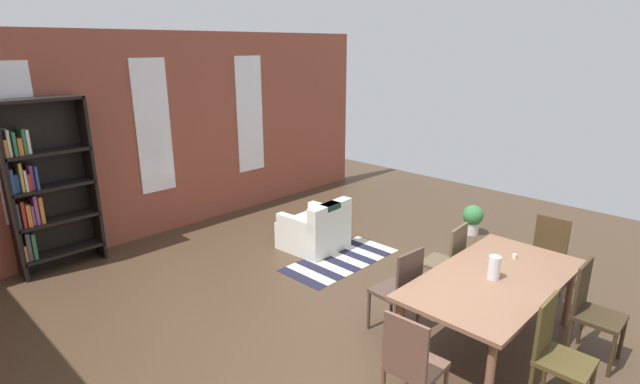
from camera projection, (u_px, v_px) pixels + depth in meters
ground_plane at (397, 353)px, 4.70m from camera, size 11.82×11.82×0.00m
back_wall_brick at (152, 136)px, 7.32m from camera, size 8.77×0.12×3.08m
window_pane_0 at (17, 144)px, 5.99m from camera, size 0.55×0.02×2.00m
window_pane_1 at (153, 127)px, 7.23m from camera, size 0.55×0.02×2.00m
window_pane_2 at (250, 115)px, 8.47m from camera, size 0.55×0.02×2.00m
dining_table at (494, 284)px, 4.65m from camera, size 2.05×1.06×0.74m
vase_on_table at (494, 268)px, 4.57m from camera, size 0.11×0.11×0.23m
tealight_candle_0 at (515, 256)px, 5.04m from camera, size 0.04×0.04×0.05m
dining_chair_far_left at (400, 288)px, 4.89m from camera, size 0.43×0.43×0.95m
dining_chair_near_right at (592, 309)px, 4.51m from camera, size 0.41×0.41×0.95m
dining_chair_head_left at (411, 363)px, 3.74m from camera, size 0.42×0.42×0.95m
dining_chair_far_right at (448, 260)px, 5.53m from camera, size 0.43×0.43×0.95m
dining_chair_head_right at (546, 255)px, 5.66m from camera, size 0.41×0.41×0.95m
dining_chair_near_left at (556, 352)px, 3.88m from camera, size 0.41×0.41×0.95m
bookshelf_tall at (44, 187)px, 6.15m from camera, size 1.03×0.31×2.25m
armchair_white at (316, 230)px, 7.04m from camera, size 0.84×0.84×0.75m
potted_plant_by_shelf at (473, 218)px, 7.58m from camera, size 0.32×0.32×0.47m
striped_rug at (340, 260)px, 6.72m from camera, size 1.68×0.78×0.01m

